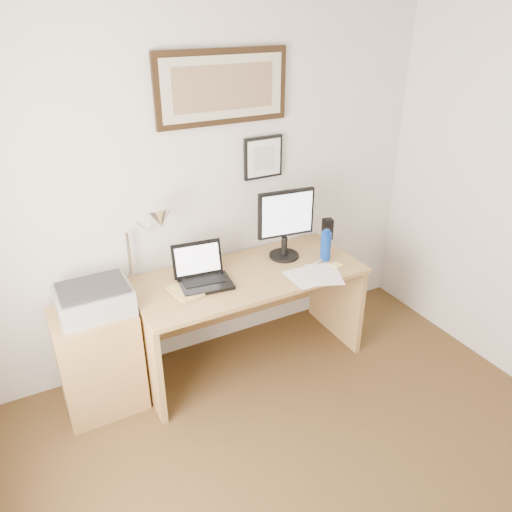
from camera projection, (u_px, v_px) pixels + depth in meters
wall_back at (205, 193)px, 3.47m from camera, size 3.50×0.02×2.50m
side_cabinet at (99, 360)px, 3.24m from camera, size 0.50×0.40×0.73m
water_bottle at (326, 246)px, 3.61m from camera, size 0.08×0.08×0.22m
bottle_cap at (327, 231)px, 3.56m from camera, size 0.04×0.04×0.02m
speaker at (327, 229)px, 3.94m from camera, size 0.09×0.08×0.17m
paper_sheet_a at (304, 278)px, 3.42m from camera, size 0.20×0.28×0.00m
paper_sheet_b at (324, 274)px, 3.46m from camera, size 0.32×0.37×0.00m
sticky_pad at (336, 265)px, 3.57m from camera, size 0.09×0.09×0.01m
marker_pen at (318, 262)px, 3.62m from camera, size 0.14×0.06×0.02m
book at (173, 296)px, 3.19m from camera, size 0.20×0.26×0.02m
desk at (244, 297)px, 3.65m from camera, size 1.60×0.70×0.75m
laptop at (203, 275)px, 3.34m from camera, size 0.37×0.33×0.26m
lcd_monitor at (286, 221)px, 3.56m from camera, size 0.42×0.22×0.52m
printer at (94, 299)px, 3.05m from camera, size 0.44×0.34×0.18m
desk_lamp at (158, 222)px, 3.18m from camera, size 0.29×0.27×0.53m
picture_large at (223, 87)px, 3.19m from camera, size 0.92×0.04×0.47m
picture_small at (263, 158)px, 3.55m from camera, size 0.30×0.03×0.30m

